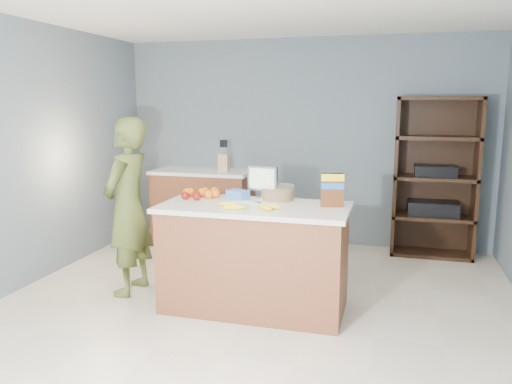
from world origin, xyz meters
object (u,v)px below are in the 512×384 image
(shelving_unit, at_px, (434,180))
(tv, at_px, (263,180))
(cereal_box, at_px, (332,187))
(person, at_px, (128,207))
(counter_peninsula, at_px, (254,261))

(shelving_unit, height_order, tv, shelving_unit)
(tv, distance_m, cereal_box, 0.68)
(person, height_order, cereal_box, person)
(counter_peninsula, relative_size, person, 0.97)
(counter_peninsula, height_order, tv, tv)
(shelving_unit, relative_size, cereal_box, 6.60)
(counter_peninsula, relative_size, cereal_box, 5.72)
(cereal_box, bearing_deg, shelving_unit, 64.57)
(cereal_box, bearing_deg, person, -178.73)
(person, xyz_separation_m, cereal_box, (1.83, 0.04, 0.25))
(person, xyz_separation_m, tv, (1.19, 0.26, 0.25))
(counter_peninsula, xyz_separation_m, person, (-1.21, 0.06, 0.39))
(shelving_unit, xyz_separation_m, person, (-2.76, -1.99, -0.06))
(counter_peninsula, relative_size, shelving_unit, 0.87)
(tv, height_order, cereal_box, tv)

